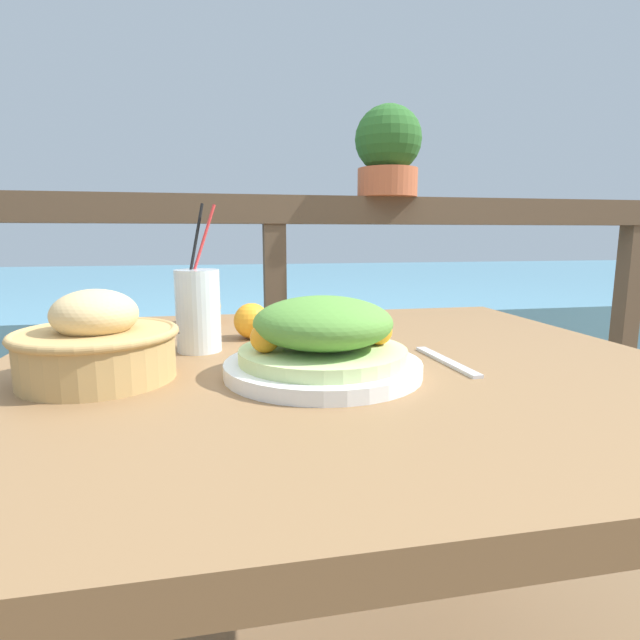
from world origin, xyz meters
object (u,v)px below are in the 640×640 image
Objects in this scene: drink_glass at (198,310)px; potted_plant at (388,151)px; salad_plate at (323,342)px; bread_basket at (97,344)px.

drink_glass is 1.08m from potted_plant.
salad_plate is 0.93× the size of potted_plant.
bread_basket is (-0.30, 0.03, 0.00)m from salad_plate.
potted_plant is at bearing 53.34° from drink_glass.
drink_glass is 0.83× the size of potted_plant.
salad_plate is at bearing -6.64° from bread_basket.
bread_basket is (-0.13, -0.15, -0.02)m from drink_glass.
salad_plate is 1.29× the size of bread_basket.
salad_plate is 0.25m from drink_glass.
salad_plate is 1.12× the size of drink_glass.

